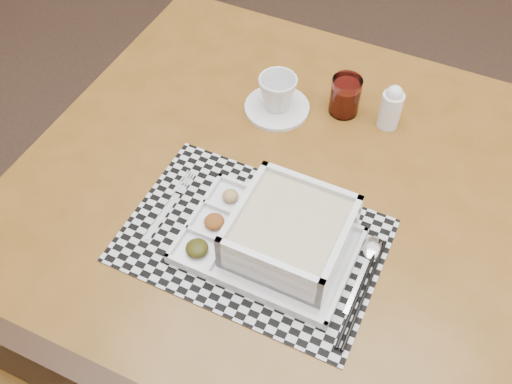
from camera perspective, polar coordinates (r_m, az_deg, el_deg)
floor at (r=1.96m, az=3.83°, el=-11.69°), size 5.00×5.00×0.00m
dining_table at (r=1.23m, az=2.55°, el=-3.09°), size 1.22×1.22×0.83m
placemat at (r=1.09m, az=-0.31°, el=-4.85°), size 0.52×0.38×0.00m
serving_tray at (r=1.05m, az=2.83°, el=-4.40°), size 0.34×0.25×0.10m
fork at (r=1.16m, az=-8.54°, el=-1.02°), size 0.04×0.19×0.00m
spoon at (r=1.09m, az=11.37°, el=-6.04°), size 0.04×0.18×0.01m
chopsticks at (r=1.05m, az=10.58°, el=-9.76°), size 0.04×0.24×0.01m
saucer at (r=1.33m, az=2.11°, el=8.42°), size 0.15×0.15×0.01m
cup at (r=1.30m, az=2.17°, el=9.89°), size 0.10×0.10×0.08m
juice_glass at (r=1.31m, az=8.90°, el=9.36°), size 0.07×0.07×0.09m
creamer_bottle at (r=1.29m, az=13.36°, el=8.27°), size 0.05×0.05×0.11m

